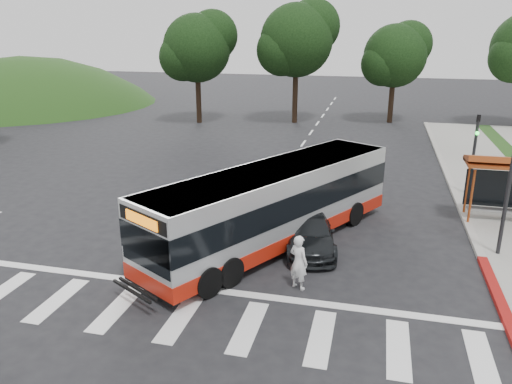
% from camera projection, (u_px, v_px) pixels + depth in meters
% --- Properties ---
extents(ground, '(140.00, 140.00, 0.00)m').
position_uv_depth(ground, '(231.00, 246.00, 18.82)').
color(ground, black).
rests_on(ground, ground).
extents(sidewalk_east, '(4.00, 40.00, 0.12)m').
position_uv_depth(sidewalk_east, '(501.00, 200.00, 23.67)').
color(sidewalk_east, gray).
rests_on(sidewalk_east, ground).
extents(curb_east, '(0.30, 40.00, 0.15)m').
position_uv_depth(curb_east, '(456.00, 196.00, 24.12)').
color(curb_east, '#9E9991').
rests_on(curb_east, ground).
extents(curb_east_red, '(0.32, 6.00, 0.15)m').
position_uv_depth(curb_east_red, '(500.00, 301.00, 14.90)').
color(curb_east_red, maroon).
rests_on(curb_east_red, ground).
extents(hillside_nw, '(44.00, 44.00, 10.00)m').
position_uv_depth(hillside_nw, '(26.00, 104.00, 53.74)').
color(hillside_nw, '#233D13').
rests_on(hillside_nw, ground).
extents(crosswalk_ladder, '(18.00, 2.60, 0.01)m').
position_uv_depth(crosswalk_ladder, '(181.00, 317.00, 14.21)').
color(crosswalk_ladder, silver).
rests_on(crosswalk_ladder, ground).
extents(traffic_signal_ne_short, '(0.18, 0.37, 4.00)m').
position_uv_depth(traffic_signal_ne_short, '(475.00, 146.00, 23.68)').
color(traffic_signal_ne_short, black).
rests_on(traffic_signal_ne_short, ground).
extents(tree_north_a, '(6.60, 6.15, 10.17)m').
position_uv_depth(tree_north_a, '(298.00, 39.00, 41.09)').
color(tree_north_a, black).
rests_on(tree_north_a, ground).
extents(tree_north_b, '(5.72, 5.33, 8.43)m').
position_uv_depth(tree_north_b, '(396.00, 55.00, 41.51)').
color(tree_north_b, black).
rests_on(tree_north_b, ground).
extents(tree_north_c, '(6.16, 5.74, 9.30)m').
position_uv_depth(tree_north_c, '(198.00, 47.00, 41.27)').
color(tree_north_c, black).
rests_on(tree_north_c, ground).
extents(transit_bus, '(7.86, 11.26, 2.98)m').
position_uv_depth(transit_bus, '(275.00, 207.00, 18.63)').
color(transit_bus, '#AAADAF').
rests_on(transit_bus, ground).
extents(pedestrian, '(0.78, 0.69, 1.80)m').
position_uv_depth(pedestrian, '(299.00, 262.00, 15.56)').
color(pedestrian, white).
rests_on(pedestrian, ground).
extents(dark_sedan, '(2.60, 4.62, 1.26)m').
position_uv_depth(dark_sedan, '(309.00, 231.00, 18.58)').
color(dark_sedan, black).
rests_on(dark_sedan, ground).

